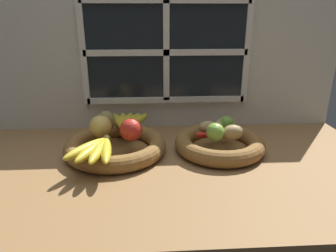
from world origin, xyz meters
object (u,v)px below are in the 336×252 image
at_px(fruit_bowl_right, 219,144).
at_px(banana_bunch_back, 128,122).
at_px(fruit_bowl_left, 116,146).
at_px(pear_brown, 106,121).
at_px(potato_back, 223,125).
at_px(lime_far, 227,124).
at_px(potato_oblong, 208,127).
at_px(apple_golden_left, 100,126).
at_px(potato_small, 232,132).
at_px(lime_near, 215,132).
at_px(chili_pepper, 217,135).
at_px(banana_bunch_front, 96,149).
at_px(apple_red_right, 131,130).

relative_size(fruit_bowl_right, banana_bunch_back, 1.56).
height_order(fruit_bowl_left, pear_brown, pear_brown).
bearing_deg(potato_back, lime_far, -27.26).
bearing_deg(fruit_bowl_right, potato_oblong, 142.13).
bearing_deg(apple_golden_left, banana_bunch_back, 51.41).
xyz_separation_m(pear_brown, banana_bunch_back, (0.07, 0.05, -0.02)).
height_order(fruit_bowl_left, apple_golden_left, apple_golden_left).
height_order(potato_small, lime_near, lime_near).
height_order(fruit_bowl_right, apple_golden_left, apple_golden_left).
xyz_separation_m(pear_brown, lime_far, (0.43, -0.03, -0.01)).
height_order(potato_back, lime_far, lime_far).
distance_m(pear_brown, chili_pepper, 0.39).
bearing_deg(apple_golden_left, potato_oblong, 1.78).
distance_m(banana_bunch_back, potato_oblong, 0.30).
xyz_separation_m(banana_bunch_front, lime_near, (0.38, 0.08, 0.01)).
bearing_deg(banana_bunch_back, banana_bunch_front, -107.62).
bearing_deg(apple_golden_left, banana_bunch_front, -87.49).
bearing_deg(lime_far, potato_back, 152.74).
bearing_deg(chili_pepper, apple_red_right, -174.63).
bearing_deg(apple_red_right, lime_far, 10.20).
xyz_separation_m(potato_back, potato_oblong, (-0.06, -0.02, -0.00)).
bearing_deg(lime_far, chili_pepper, -129.44).
bearing_deg(chili_pepper, fruit_bowl_right, 50.94).
relative_size(fruit_bowl_right, apple_golden_left, 4.16).
height_order(apple_red_right, banana_bunch_front, apple_red_right).
bearing_deg(apple_golden_left, pear_brown, 75.85).
bearing_deg(chili_pepper, lime_far, 54.87).
relative_size(fruit_bowl_right, lime_far, 5.48).
height_order(banana_bunch_back, potato_oblong, potato_oblong).
xyz_separation_m(fruit_bowl_right, banana_bunch_back, (-0.32, 0.12, 0.05)).
relative_size(apple_red_right, lime_far, 1.31).
distance_m(apple_red_right, lime_far, 0.34).
xyz_separation_m(apple_red_right, potato_back, (0.32, 0.07, -0.01)).
height_order(potato_small, lime_far, lime_far).
height_order(pear_brown, banana_bunch_front, pear_brown).
relative_size(pear_brown, banana_bunch_back, 0.37).
distance_m(banana_bunch_back, potato_small, 0.39).
bearing_deg(lime_far, apple_red_right, -169.80).
distance_m(pear_brown, potato_oblong, 0.36).
relative_size(lime_far, chili_pepper, 0.41).
bearing_deg(fruit_bowl_left, banana_bunch_front, -108.99).
relative_size(fruit_bowl_left, pear_brown, 4.67).
bearing_deg(fruit_bowl_left, pear_brown, 116.53).
distance_m(apple_red_right, potato_small, 0.34).
relative_size(fruit_bowl_left, potato_oblong, 5.29).
relative_size(banana_bunch_front, potato_back, 3.13).
distance_m(pear_brown, potato_back, 0.42).
bearing_deg(chili_pepper, banana_bunch_front, -160.08).
bearing_deg(pear_brown, potato_back, -3.43).
bearing_deg(chili_pepper, apple_golden_left, 179.64).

